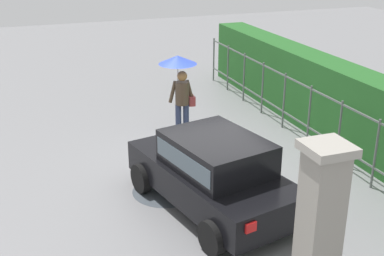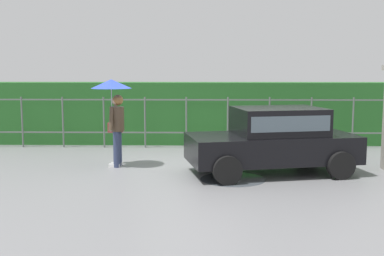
{
  "view_description": "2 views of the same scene",
  "coord_description": "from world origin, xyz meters",
  "views": [
    {
      "loc": [
        9.66,
        -3.88,
        4.92
      ],
      "look_at": [
        0.26,
        -0.44,
        1.01
      ],
      "focal_mm": 47.22,
      "sensor_mm": 36.0,
      "label": 1
    },
    {
      "loc": [
        0.29,
        -11.31,
        2.39
      ],
      "look_at": [
        0.05,
        -0.27,
        0.98
      ],
      "focal_mm": 45.08,
      "sensor_mm": 36.0,
      "label": 2
    }
  ],
  "objects": [
    {
      "name": "fence_section",
      "position": [
        -0.18,
        2.75,
        0.83
      ],
      "size": [
        12.22,
        0.05,
        1.5
      ],
      "color": "#59605B",
      "rests_on": "ground"
    },
    {
      "name": "puddle_near",
      "position": [
        0.95,
        -1.24,
        0.0
      ],
      "size": [
        1.4,
        1.4,
        0.0
      ],
      "primitive_type": "cylinder",
      "color": "#4C545B",
      "rests_on": "ground"
    },
    {
      "name": "ground_plane",
      "position": [
        0.0,
        0.0,
        0.0
      ],
      "size": [
        40.0,
        40.0,
        0.0
      ],
      "primitive_type": "plane",
      "color": "slate"
    },
    {
      "name": "pedestrian",
      "position": [
        -1.8,
        -0.01,
        1.54
      ],
      "size": [
        0.95,
        0.95,
        2.09
      ],
      "rotation": [
        0.0,
        0.0,
        3.05
      ],
      "color": "#2D3856",
      "rests_on": "ground"
    },
    {
      "name": "hedge_row",
      "position": [
        -0.18,
        3.58,
        0.95
      ],
      "size": [
        13.17,
        0.9,
        1.9
      ],
      "primitive_type": "cube",
      "color": "#235B23",
      "rests_on": "ground"
    },
    {
      "name": "car",
      "position": [
        1.9,
        -0.63,
        0.8
      ],
      "size": [
        3.97,
        2.48,
        1.48
      ],
      "rotation": [
        0.0,
        0.0,
        3.36
      ],
      "color": "black",
      "rests_on": "ground"
    },
    {
      "name": "gate_pillar",
      "position": [
        4.75,
        -0.25,
        1.24
      ],
      "size": [
        0.6,
        0.6,
        2.42
      ],
      "color": "gray",
      "rests_on": "ground"
    }
  ]
}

